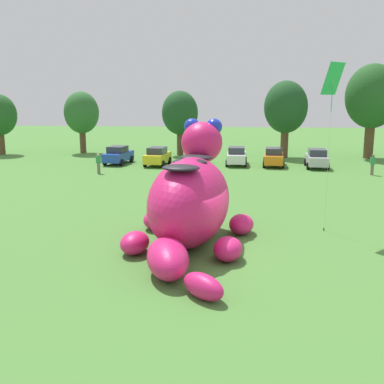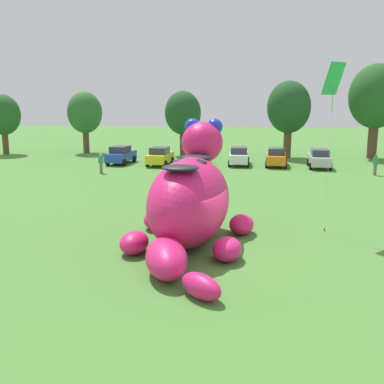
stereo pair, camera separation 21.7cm
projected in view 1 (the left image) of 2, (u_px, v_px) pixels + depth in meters
ground_plane at (218, 253)px, 19.02m from camera, size 160.00×160.00×0.00m
giant_inflatable_creature at (190, 200)px, 20.00m from camera, size 5.72×10.57×5.34m
car_blue at (118, 155)px, 44.06m from camera, size 2.35×4.29×1.72m
car_yellow at (157, 156)px, 43.12m from camera, size 2.24×4.25×1.72m
car_green at (196, 156)px, 43.64m from camera, size 1.95×4.10×1.72m
car_white at (236, 156)px, 43.29m from camera, size 1.98×4.12×1.72m
car_orange at (274, 157)px, 42.63m from camera, size 2.17×4.22×1.72m
car_silver at (317, 158)px, 41.67m from camera, size 2.10×4.18×1.72m
tree_left at (82, 113)px, 51.87m from camera, size 3.90×3.90×6.93m
tree_mid_left at (180, 113)px, 49.83m from camera, size 3.93×3.93×6.98m
tree_centre_left at (286, 108)px, 47.72m from camera, size 4.50×4.50×7.99m
tree_centre at (372, 97)px, 46.94m from camera, size 5.44×5.44×9.66m
spectator_near_inflatable at (372, 165)px, 37.78m from camera, size 0.38×0.26×1.71m
spectator_mid_field at (99, 163)px, 38.52m from camera, size 0.38×0.26×1.71m
tethered_flying_kite at (333, 81)px, 20.80m from camera, size 1.13×1.13×7.90m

